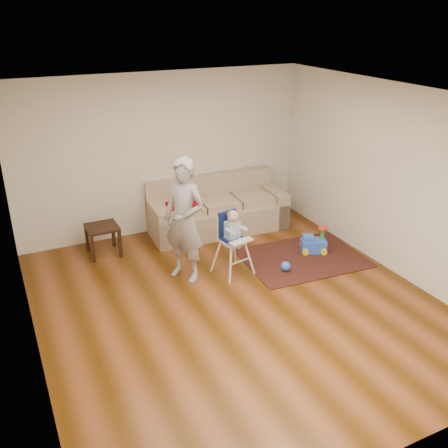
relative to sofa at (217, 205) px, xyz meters
name	(u,v)px	position (x,y,z in m)	size (l,w,h in m)	color
ground	(237,304)	(-0.79, -2.30, -0.46)	(5.50, 5.50, 0.00)	#492606
room_envelope	(220,157)	(-0.79, -1.77, 1.42)	(5.04, 5.52, 2.72)	silver
sofa	(217,205)	(0.00, 0.00, 0.00)	(2.41, 1.10, 0.91)	tan
side_table	(103,240)	(-2.03, -0.09, -0.22)	(0.48, 0.48, 0.48)	black
area_rug	(302,258)	(0.74, -1.59, -0.45)	(1.83, 1.37, 0.01)	black
ride_on_toy	(314,239)	(1.01, -1.48, -0.23)	(0.38, 0.27, 0.42)	blue
toy_ball	(286,266)	(0.26, -1.84, -0.37)	(0.15, 0.15, 0.15)	blue
high_chair	(233,243)	(-0.46, -1.52, 0.02)	(0.54, 0.54, 1.00)	silver
adult	(184,220)	(-1.13, -1.33, 0.44)	(0.65, 0.43, 1.79)	#959598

